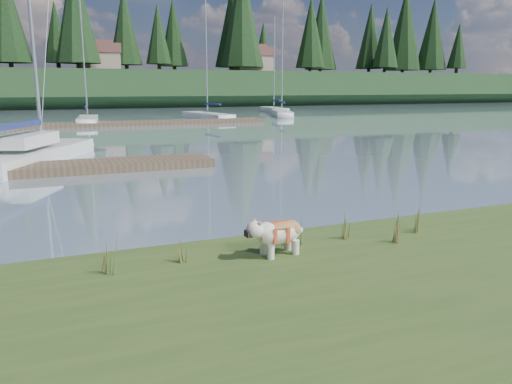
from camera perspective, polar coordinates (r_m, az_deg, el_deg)
name	(u,v)px	position (r m, az deg, el deg)	size (l,w,h in m)	color
ground	(72,127)	(39.51, -20.30, 6.99)	(200.00, 200.00, 0.00)	#8195A6
ridge	(57,89)	(82.38, -21.78, 10.83)	(200.00, 20.00, 5.00)	black
bulldog	(278,232)	(7.72, 2.54, -4.56)	(1.00, 0.49, 0.59)	silver
sailboat_main	(42,150)	(21.75, -23.29, 4.40)	(5.33, 8.78, 12.76)	silver
dock_far	(100,124)	(39.62, -17.41, 7.41)	(26.00, 2.20, 0.30)	#4C3D2C
sailboat_bg_2	(88,119)	(42.74, -18.64, 7.87)	(2.20, 7.53, 11.20)	silver
sailboat_bg_3	(204,115)	(46.88, -5.97, 8.72)	(3.06, 8.70, 12.49)	silver
sailboat_bg_4	(281,113)	(51.32, 2.87, 9.04)	(3.92, 7.80, 11.41)	silver
sailboat_bg_5	(272,109)	(58.90, 1.86, 9.42)	(2.31, 7.61, 10.76)	silver
weed_0	(183,249)	(7.51, -8.30, -6.45)	(0.17, 0.14, 0.50)	#475B23
weed_1	(295,231)	(8.25, 4.45, -4.49)	(0.17, 0.14, 0.56)	#475B23
weed_2	(399,226)	(8.69, 16.00, -3.81)	(0.17, 0.14, 0.65)	#475B23
weed_3	(111,256)	(7.31, -16.24, -7.02)	(0.17, 0.14, 0.59)	#475B23
weed_4	(350,226)	(8.73, 10.65, -3.82)	(0.17, 0.14, 0.53)	#475B23
weed_5	(418,218)	(9.41, 17.98, -2.81)	(0.17, 0.14, 0.62)	#475B23
mud_lip	(162,263)	(8.42, -10.66, -8.01)	(60.00, 0.50, 0.14)	#33281C
conifer_4	(75,10)	(76.19, -19.94, 18.95)	(6.16, 6.16, 15.10)	#382619
conifer_5	(158,34)	(81.46, -11.13, 17.31)	(3.96, 3.96, 10.35)	#382619
conifer_6	(242,15)	(83.56, -1.63, 19.56)	(7.04, 7.04, 17.00)	#382619
conifer_7	(311,32)	(91.88, 6.27, 17.67)	(5.28, 5.28, 13.20)	#382619
conifer_8	(386,37)	(95.41, 14.65, 16.75)	(4.62, 4.62, 11.77)	#382619
conifer_9	(433,34)	(105.99, 19.55, 16.68)	(5.94, 5.94, 14.62)	#382619
house_1	(98,57)	(80.84, -17.64, 14.53)	(6.30, 5.30, 4.65)	gray
house_2	(251,59)	(84.59, -0.54, 14.93)	(6.30, 5.30, 4.65)	gray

